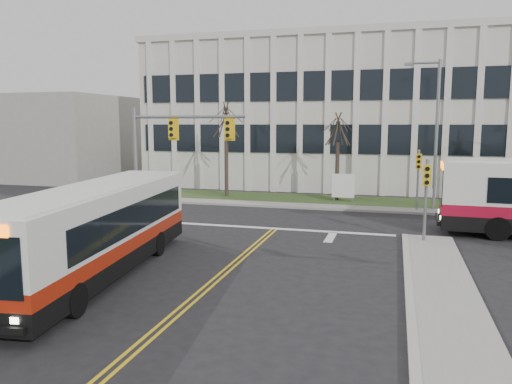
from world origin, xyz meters
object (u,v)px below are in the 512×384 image
object	(u,v)px
streetlight	(434,126)
directory_sign	(343,186)
newspaper_box_blue	(7,268)
bus_main	(97,232)

from	to	relation	value
streetlight	directory_sign	distance (m)	6.96
newspaper_box_blue	bus_main	bearing A→B (deg)	50.70
streetlight	newspaper_box_blue	world-z (taller)	streetlight
directory_sign	bus_main	world-z (taller)	bus_main
newspaper_box_blue	streetlight	bearing A→B (deg)	73.58
streetlight	newspaper_box_blue	distance (m)	24.47
newspaper_box_blue	directory_sign	bearing A→B (deg)	86.99
bus_main	directory_sign	bearing A→B (deg)	63.47
directory_sign	newspaper_box_blue	world-z (taller)	directory_sign
bus_main	streetlight	bearing A→B (deg)	48.11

